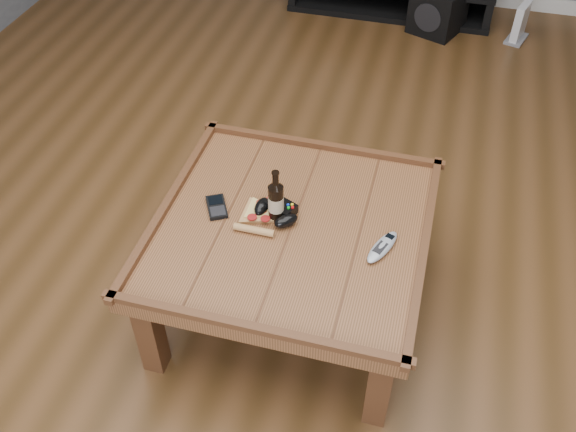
% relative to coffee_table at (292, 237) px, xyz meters
% --- Properties ---
extents(ground, '(6.00, 6.00, 0.00)m').
position_rel_coffee_table_xyz_m(ground, '(0.00, 0.00, -0.39)').
color(ground, '#432A13').
rests_on(ground, ground).
extents(coffee_table, '(1.03, 1.03, 0.48)m').
position_rel_coffee_table_xyz_m(coffee_table, '(0.00, 0.00, 0.00)').
color(coffee_table, '#4E2F16').
rests_on(coffee_table, ground).
extents(beer_bottle, '(0.06, 0.06, 0.22)m').
position_rel_coffee_table_xyz_m(beer_bottle, '(-0.07, 0.03, 0.15)').
color(beer_bottle, black).
rests_on(beer_bottle, coffee_table).
extents(game_controller, '(0.19, 0.17, 0.05)m').
position_rel_coffee_table_xyz_m(game_controller, '(-0.07, 0.04, 0.08)').
color(game_controller, black).
rests_on(game_controller, coffee_table).
extents(pizza_slice, '(0.17, 0.27, 0.03)m').
position_rel_coffee_table_xyz_m(pizza_slice, '(-0.12, 0.02, 0.07)').
color(pizza_slice, tan).
rests_on(pizza_slice, coffee_table).
extents(smartphone, '(0.12, 0.14, 0.02)m').
position_rel_coffee_table_xyz_m(smartphone, '(-0.30, 0.02, 0.07)').
color(smartphone, black).
rests_on(smartphone, coffee_table).
extents(remote_control, '(0.12, 0.19, 0.03)m').
position_rel_coffee_table_xyz_m(remote_control, '(0.34, -0.03, 0.07)').
color(remote_control, '#979EA4').
rests_on(remote_control, coffee_table).
extents(subwoofer, '(0.39, 0.39, 0.30)m').
position_rel_coffee_table_xyz_m(subwoofer, '(0.34, 2.52, -0.24)').
color(subwoofer, black).
rests_on(subwoofer, ground).
extents(game_console, '(0.16, 0.22, 0.25)m').
position_rel_coffee_table_xyz_m(game_console, '(0.88, 2.52, -0.28)').
color(game_console, gray).
rests_on(game_console, ground).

